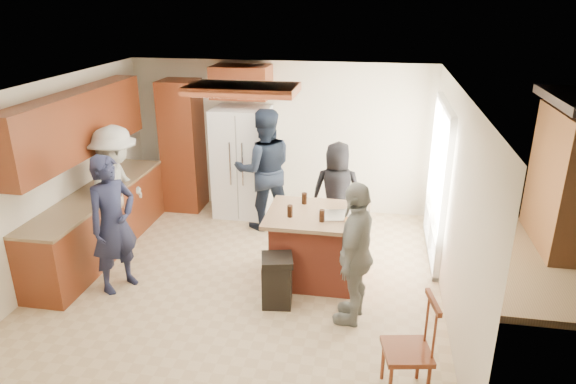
% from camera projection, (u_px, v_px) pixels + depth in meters
% --- Properties ---
extents(room_shell, '(8.00, 5.20, 5.00)m').
position_uv_depth(room_shell, '(573.00, 193.00, 7.22)').
color(room_shell, tan).
rests_on(room_shell, ground).
extents(person_front_left, '(0.71, 0.78, 1.75)m').
position_uv_depth(person_front_left, '(113.00, 224.00, 6.23)').
color(person_front_left, '#191C33').
rests_on(person_front_left, ground).
extents(person_behind_left, '(1.07, 0.85, 1.91)m').
position_uv_depth(person_behind_left, '(264.00, 170.00, 7.91)').
color(person_behind_left, '#182131').
rests_on(person_behind_left, ground).
extents(person_behind_right, '(0.77, 0.53, 1.50)m').
position_uv_depth(person_behind_right, '(337.00, 192.00, 7.59)').
color(person_behind_right, black).
rests_on(person_behind_right, ground).
extents(person_side_right, '(0.67, 1.05, 1.66)m').
position_uv_depth(person_side_right, '(356.00, 254.00, 5.61)').
color(person_side_right, gray).
rests_on(person_side_right, ground).
extents(person_counter, '(0.57, 1.19, 1.84)m').
position_uv_depth(person_counter, '(117.00, 190.00, 7.17)').
color(person_counter, '#9B9B93').
rests_on(person_counter, ground).
extents(left_cabinetry, '(0.64, 3.00, 2.30)m').
position_uv_depth(left_cabinetry, '(93.00, 189.00, 7.11)').
color(left_cabinetry, maroon).
rests_on(left_cabinetry, ground).
extents(back_wall_units, '(1.80, 0.60, 2.45)m').
position_uv_depth(back_wall_units, '(197.00, 131.00, 8.46)').
color(back_wall_units, maroon).
rests_on(back_wall_units, ground).
extents(refrigerator, '(0.90, 0.76, 1.80)m').
position_uv_depth(refrigerator, '(243.00, 162.00, 8.44)').
color(refrigerator, white).
rests_on(refrigerator, ground).
extents(kitchen_island, '(1.28, 1.03, 0.93)m').
position_uv_depth(kitchen_island, '(317.00, 246.00, 6.56)').
color(kitchen_island, '#A63F2B').
rests_on(kitchen_island, ground).
extents(island_items, '(0.93, 0.72, 0.15)m').
position_uv_depth(island_items, '(336.00, 214.00, 6.28)').
color(island_items, silver).
rests_on(island_items, kitchen_island).
extents(trash_bin, '(0.43, 0.43, 0.63)m').
position_uv_depth(trash_bin, '(277.00, 280.00, 6.07)').
color(trash_bin, black).
rests_on(trash_bin, ground).
extents(spindle_chair, '(0.49, 0.49, 0.99)m').
position_uv_depth(spindle_chair, '(409.00, 351.00, 4.65)').
color(spindle_chair, maroon).
rests_on(spindle_chair, ground).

